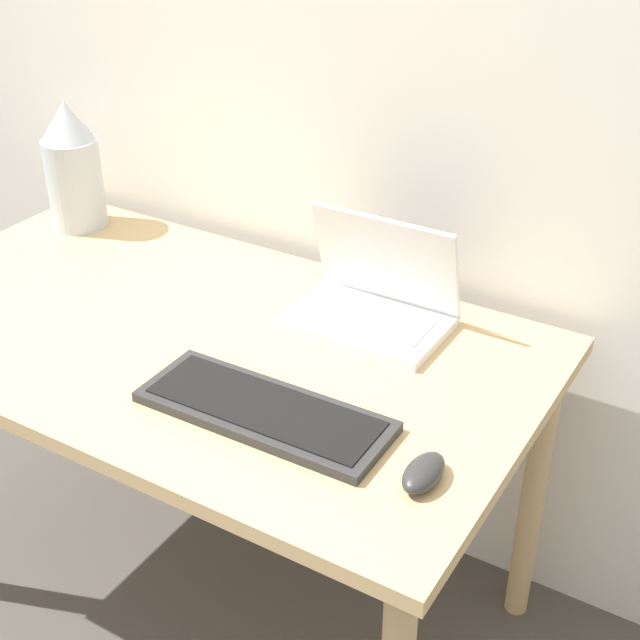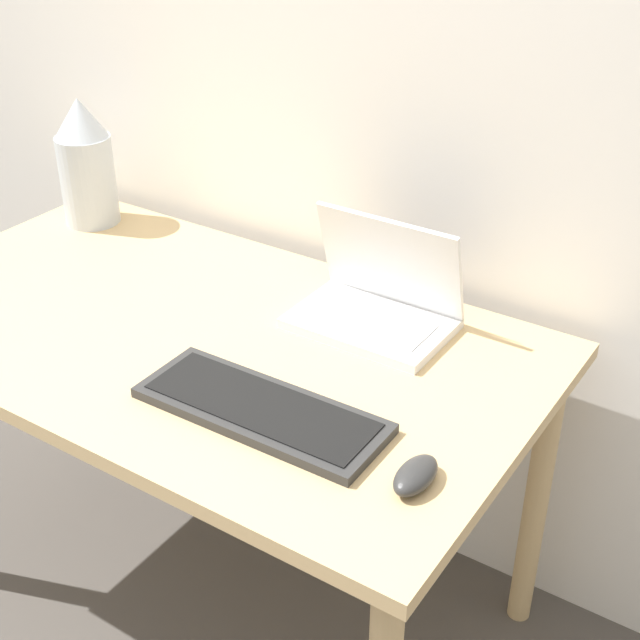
{
  "view_description": "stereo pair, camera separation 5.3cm",
  "coord_description": "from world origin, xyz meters",
  "px_view_note": "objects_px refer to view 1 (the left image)",
  "views": [
    {
      "loc": [
        0.97,
        -0.75,
        1.6
      ],
      "look_at": [
        0.28,
        0.4,
        0.81
      ],
      "focal_mm": 50.0,
      "sensor_mm": 36.0,
      "label": 1
    },
    {
      "loc": [
        1.02,
        -0.72,
        1.6
      ],
      "look_at": [
        0.28,
        0.4,
        0.81
      ],
      "focal_mm": 50.0,
      "sensor_mm": 36.0,
      "label": 2
    }
  ],
  "objects_px": {
    "keyboard": "(264,411)",
    "vase": "(73,166)",
    "mouse": "(424,473)",
    "laptop": "(374,300)"
  },
  "relations": [
    {
      "from": "mouse",
      "to": "vase",
      "type": "distance_m",
      "value": 1.19
    },
    {
      "from": "laptop",
      "to": "vase",
      "type": "relative_size",
      "value": 0.99
    },
    {
      "from": "mouse",
      "to": "vase",
      "type": "bearing_deg",
      "value": 159.17
    },
    {
      "from": "laptop",
      "to": "mouse",
      "type": "bearing_deg",
      "value": -52.85
    },
    {
      "from": "laptop",
      "to": "mouse",
      "type": "height_order",
      "value": "laptop"
    },
    {
      "from": "mouse",
      "to": "keyboard",
      "type": "bearing_deg",
      "value": 177.38
    },
    {
      "from": "laptop",
      "to": "vase",
      "type": "xyz_separation_m",
      "value": [
        -0.82,
        0.04,
        0.1
      ]
    },
    {
      "from": "keyboard",
      "to": "vase",
      "type": "xyz_separation_m",
      "value": [
        -0.81,
        0.41,
        0.14
      ]
    },
    {
      "from": "keyboard",
      "to": "mouse",
      "type": "xyz_separation_m",
      "value": [
        0.3,
        -0.01,
        0.01
      ]
    },
    {
      "from": "laptop",
      "to": "vase",
      "type": "bearing_deg",
      "value": 177.19
    }
  ]
}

